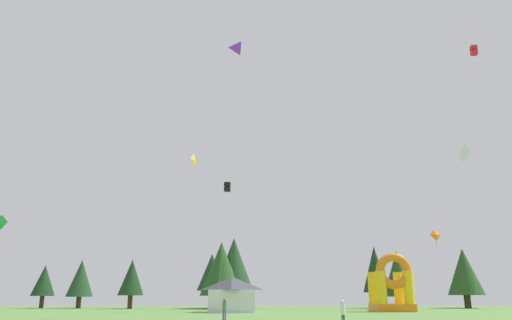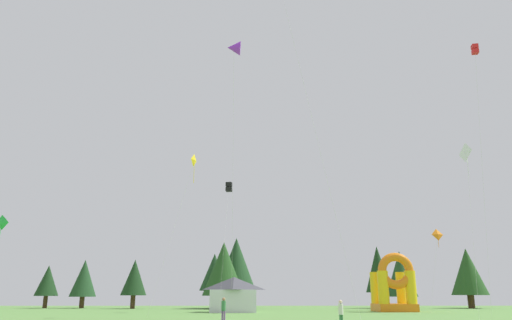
{
  "view_description": "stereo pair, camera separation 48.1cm",
  "coord_description": "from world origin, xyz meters",
  "px_view_note": "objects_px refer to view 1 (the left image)",
  "views": [
    {
      "loc": [
        -0.79,
        -31.16,
        1.98
      ],
      "look_at": [
        0.0,
        10.72,
        13.54
      ],
      "focal_mm": 34.21,
      "sensor_mm": 36.0,
      "label": 1
    },
    {
      "loc": [
        -0.31,
        -31.17,
        1.98
      ],
      "look_at": [
        0.0,
        10.72,
        13.54
      ],
      "focal_mm": 34.21,
      "sensor_mm": 36.0,
      "label": 2
    }
  ],
  "objects_px": {
    "kite_purple_delta": "(234,48)",
    "person_far_side": "(225,308)",
    "festival_tent": "(232,294)",
    "kite_green_diamond": "(0,224)",
    "kite_black_box": "(227,187)",
    "kite_white_diamond": "(467,155)",
    "kite_red_box": "(474,52)",
    "kite_orange_diamond": "(436,235)",
    "kite_yellow_diamond": "(194,162)",
    "person_left_edge": "(343,311)",
    "inflatable_orange_dome": "(392,289)"
  },
  "relations": [
    {
      "from": "kite_yellow_diamond",
      "to": "kite_white_diamond",
      "type": "height_order",
      "value": "kite_yellow_diamond"
    },
    {
      "from": "kite_yellow_diamond",
      "to": "kite_white_diamond",
      "type": "distance_m",
      "value": 25.22
    },
    {
      "from": "kite_yellow_diamond",
      "to": "person_far_side",
      "type": "bearing_deg",
      "value": -70.9
    },
    {
      "from": "kite_white_diamond",
      "to": "festival_tent",
      "type": "bearing_deg",
      "value": 139.88
    },
    {
      "from": "kite_yellow_diamond",
      "to": "person_left_edge",
      "type": "xyz_separation_m",
      "value": [
        11.06,
        -16.05,
        -13.59
      ]
    },
    {
      "from": "kite_white_diamond",
      "to": "kite_black_box",
      "type": "xyz_separation_m",
      "value": [
        -21.67,
        18.33,
        1.01
      ]
    },
    {
      "from": "kite_orange_diamond",
      "to": "kite_black_box",
      "type": "xyz_separation_m",
      "value": [
        -23.32,
        5.41,
        6.53
      ]
    },
    {
      "from": "kite_green_diamond",
      "to": "kite_black_box",
      "type": "relative_size",
      "value": 0.51
    },
    {
      "from": "kite_black_box",
      "to": "person_left_edge",
      "type": "bearing_deg",
      "value": -73.85
    },
    {
      "from": "kite_purple_delta",
      "to": "person_far_side",
      "type": "height_order",
      "value": "kite_purple_delta"
    },
    {
      "from": "festival_tent",
      "to": "kite_orange_diamond",
      "type": "bearing_deg",
      "value": -11.74
    },
    {
      "from": "festival_tent",
      "to": "kite_green_diamond",
      "type": "bearing_deg",
      "value": -131.1
    },
    {
      "from": "kite_white_diamond",
      "to": "inflatable_orange_dome",
      "type": "height_order",
      "value": "kite_white_diamond"
    },
    {
      "from": "kite_green_diamond",
      "to": "festival_tent",
      "type": "relative_size",
      "value": 1.5
    },
    {
      "from": "kite_red_box",
      "to": "kite_white_diamond",
      "type": "relative_size",
      "value": 1.75
    },
    {
      "from": "kite_green_diamond",
      "to": "person_far_side",
      "type": "distance_m",
      "value": 18.86
    },
    {
      "from": "kite_red_box",
      "to": "kite_orange_diamond",
      "type": "bearing_deg",
      "value": 95.13
    },
    {
      "from": "kite_yellow_diamond",
      "to": "inflatable_orange_dome",
      "type": "height_order",
      "value": "kite_yellow_diamond"
    },
    {
      "from": "kite_white_diamond",
      "to": "kite_purple_delta",
      "type": "bearing_deg",
      "value": -173.09
    },
    {
      "from": "kite_red_box",
      "to": "person_far_side",
      "type": "distance_m",
      "value": 33.82
    },
    {
      "from": "kite_green_diamond",
      "to": "kite_black_box",
      "type": "xyz_separation_m",
      "value": [
        16.76,
        20.83,
        7.51
      ]
    },
    {
      "from": "kite_white_diamond",
      "to": "kite_black_box",
      "type": "distance_m",
      "value": 28.4
    },
    {
      "from": "kite_yellow_diamond",
      "to": "person_far_side",
      "type": "xyz_separation_m",
      "value": [
        3.72,
        -10.74,
        -13.53
      ]
    },
    {
      "from": "kite_yellow_diamond",
      "to": "kite_black_box",
      "type": "xyz_separation_m",
      "value": [
        2.83,
        12.4,
        0.19
      ]
    },
    {
      "from": "inflatable_orange_dome",
      "to": "kite_red_box",
      "type": "bearing_deg",
      "value": -75.87
    },
    {
      "from": "kite_purple_delta",
      "to": "kite_black_box",
      "type": "height_order",
      "value": "kite_purple_delta"
    },
    {
      "from": "kite_orange_diamond",
      "to": "inflatable_orange_dome",
      "type": "relative_size",
      "value": 1.3
    },
    {
      "from": "kite_purple_delta",
      "to": "kite_white_diamond",
      "type": "bearing_deg",
      "value": 6.91
    },
    {
      "from": "kite_orange_diamond",
      "to": "festival_tent",
      "type": "xyz_separation_m",
      "value": [
        -22.54,
        4.68,
        -6.27
      ]
    },
    {
      "from": "kite_black_box",
      "to": "festival_tent",
      "type": "distance_m",
      "value": 12.84
    },
    {
      "from": "kite_purple_delta",
      "to": "kite_orange_diamond",
      "type": "distance_m",
      "value": 30.47
    },
    {
      "from": "kite_red_box",
      "to": "kite_white_diamond",
      "type": "distance_m",
      "value": 11.26
    },
    {
      "from": "kite_purple_delta",
      "to": "kite_white_diamond",
      "type": "height_order",
      "value": "kite_purple_delta"
    },
    {
      "from": "kite_red_box",
      "to": "kite_black_box",
      "type": "xyz_separation_m",
      "value": [
        -24.34,
        16.76,
        -9.82
      ]
    },
    {
      "from": "kite_black_box",
      "to": "kite_white_diamond",
      "type": "bearing_deg",
      "value": -40.22
    },
    {
      "from": "kite_yellow_diamond",
      "to": "kite_green_diamond",
      "type": "height_order",
      "value": "kite_yellow_diamond"
    },
    {
      "from": "kite_yellow_diamond",
      "to": "kite_orange_diamond",
      "type": "distance_m",
      "value": 27.79
    },
    {
      "from": "kite_black_box",
      "to": "kite_green_diamond",
      "type": "bearing_deg",
      "value": -128.82
    },
    {
      "from": "person_left_edge",
      "to": "kite_black_box",
      "type": "bearing_deg",
      "value": -112.37
    },
    {
      "from": "person_far_side",
      "to": "kite_orange_diamond",
      "type": "bearing_deg",
      "value": 65.36
    },
    {
      "from": "kite_black_box",
      "to": "festival_tent",
      "type": "relative_size",
      "value": 2.96
    },
    {
      "from": "festival_tent",
      "to": "kite_yellow_diamond",
      "type": "bearing_deg",
      "value": -107.17
    },
    {
      "from": "kite_yellow_diamond",
      "to": "person_left_edge",
      "type": "bearing_deg",
      "value": -55.43
    },
    {
      "from": "kite_green_diamond",
      "to": "person_left_edge",
      "type": "height_order",
      "value": "kite_green_diamond"
    },
    {
      "from": "person_left_edge",
      "to": "kite_purple_delta",
      "type": "bearing_deg",
      "value": -86.24
    },
    {
      "from": "kite_green_diamond",
      "to": "kite_yellow_diamond",
      "type": "bearing_deg",
      "value": 31.19
    },
    {
      "from": "kite_purple_delta",
      "to": "kite_black_box",
      "type": "bearing_deg",
      "value": 93.53
    },
    {
      "from": "kite_purple_delta",
      "to": "kite_red_box",
      "type": "xyz_separation_m",
      "value": [
        23.05,
        4.04,
        1.99
      ]
    },
    {
      "from": "kite_white_diamond",
      "to": "inflatable_orange_dome",
      "type": "bearing_deg",
      "value": 95.35
    },
    {
      "from": "kite_orange_diamond",
      "to": "kite_black_box",
      "type": "relative_size",
      "value": 0.57
    }
  ]
}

